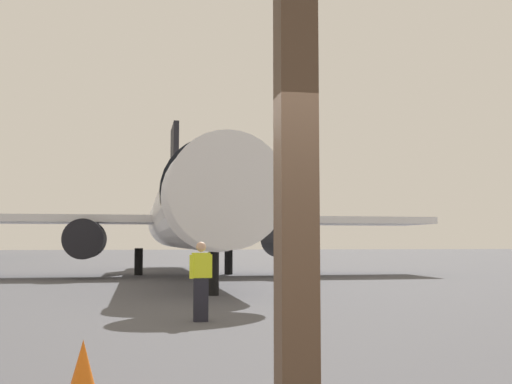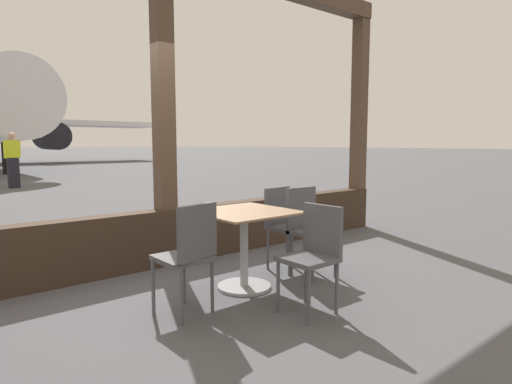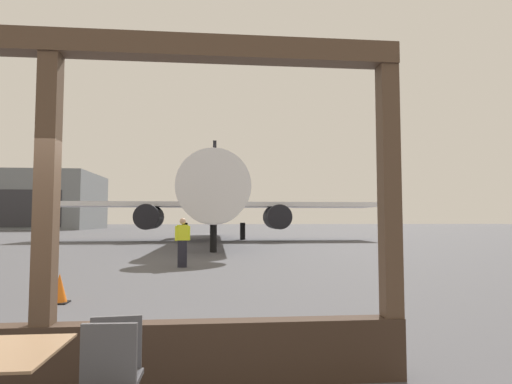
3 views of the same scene
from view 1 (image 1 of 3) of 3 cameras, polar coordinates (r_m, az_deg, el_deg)
The scene contains 5 objects.
ground_plane at distance 43.29m, azimuth -9.40°, elevation -6.74°, with size 220.00×220.00×0.00m, color #4C4C51.
window_frame at distance 3.38m, azimuth 3.64°, elevation -11.83°, with size 7.41×0.24×3.64m.
airplane at distance 32.34m, azimuth -6.10°, elevation -1.93°, with size 26.17×29.93×9.95m.
ground_crew_worker at distance 14.23m, azimuth -4.94°, elevation -7.82°, with size 0.52×0.30×1.74m.
traffic_cone at distance 7.96m, azimuth -15.18°, elevation -14.82°, with size 0.36×0.36×0.60m.
Camera 1 is at (-0.81, -3.25, 1.73)m, focal length 44.90 mm.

